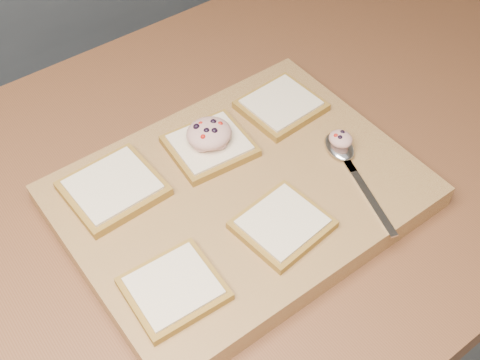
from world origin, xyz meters
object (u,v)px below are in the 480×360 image
object	(u,v)px
bread_far_center	(210,145)
spoon	(343,154)
cutting_board	(240,196)
tuna_salad_dollop	(209,133)

from	to	relation	value
bread_far_center	spoon	bearing A→B (deg)	-41.05
cutting_board	tuna_salad_dollop	xyz separation A→B (m)	(0.01, 0.09, 0.05)
cutting_board	bread_far_center	world-z (taller)	bread_far_center
spoon	cutting_board	bearing A→B (deg)	164.60
cutting_board	tuna_salad_dollop	bearing A→B (deg)	84.02
cutting_board	spoon	bearing A→B (deg)	-15.40
spoon	tuna_salad_dollop	bearing A→B (deg)	138.56
tuna_salad_dollop	spoon	xyz separation A→B (m)	(0.15, -0.13, -0.03)
cutting_board	bread_far_center	distance (m)	0.09
cutting_board	bread_far_center	xyz separation A→B (m)	(0.01, 0.09, 0.03)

